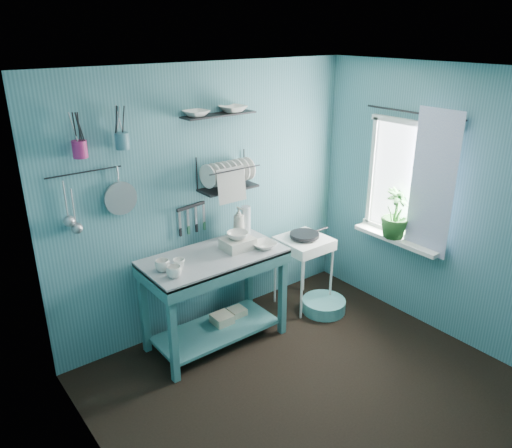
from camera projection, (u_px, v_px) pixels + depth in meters
floor at (315, 393)px, 4.06m from camera, size 3.20×3.20×0.00m
ceiling at (332, 73)px, 3.13m from camera, size 3.20×3.20×0.00m
wall_back at (210, 200)px, 4.70m from camera, size 3.20×0.00×3.20m
wall_left at (110, 330)px, 2.69m from camera, size 0.00×3.00×3.00m
wall_right at (449, 208)px, 4.50m from camera, size 0.00×3.00×3.00m
work_counter at (215, 299)px, 4.56m from camera, size 1.31×0.73×0.90m
mug_left at (174, 272)px, 3.99m from camera, size 0.12×0.12×0.10m
mug_mid at (179, 264)px, 4.12m from camera, size 0.14×0.14×0.09m
mug_right at (162, 265)px, 4.10m from camera, size 0.17×0.17×0.10m
wash_tub at (238, 244)px, 4.51m from camera, size 0.28×0.22×0.10m
tub_bowl at (238, 235)px, 4.48m from camera, size 0.20×0.19×0.06m
soap_bottle at (239, 222)px, 4.73m from camera, size 0.11×0.12×0.30m
water_bottle at (246, 220)px, 4.80m from camera, size 0.09×0.09×0.28m
counter_bowl at (264, 245)px, 4.53m from camera, size 0.22×0.22×0.05m
hotplate_stand at (303, 272)px, 5.23m from camera, size 0.50×0.50×0.76m
frying_pan at (304, 235)px, 5.08m from camera, size 0.30×0.30×0.03m
knife_strip at (191, 206)px, 4.55m from camera, size 0.32×0.07×0.03m
dish_rack at (228, 172)px, 4.57m from camera, size 0.55×0.24×0.32m
upper_shelf at (219, 115)px, 4.36m from camera, size 0.70×0.19×0.01m
shelf_bowl_left at (196, 115)px, 4.22m from camera, size 0.23×0.23×0.05m
shelf_bowl_right at (233, 118)px, 4.46m from camera, size 0.25×0.25×0.06m
utensil_cup_magenta at (80, 149)px, 3.73m from camera, size 0.11×0.11×0.13m
utensil_cup_teal at (122, 141)px, 3.91m from camera, size 0.11×0.11×0.13m
colander at (121, 198)px, 4.08m from camera, size 0.28×0.03×0.28m
ladle_outer at (65, 200)px, 3.81m from camera, size 0.01×0.01×0.30m
ladle_inner at (73, 207)px, 3.87m from camera, size 0.01×0.01×0.30m
hook_rail at (84, 172)px, 3.85m from camera, size 0.60×0.01×0.01m
window_glass at (408, 181)px, 4.77m from camera, size 0.00×1.10×1.10m
windowsill at (396, 239)px, 4.94m from camera, size 0.16×0.95×0.04m
curtain at (432, 184)px, 4.49m from camera, size 0.00×1.35×1.35m
curtain_rod at (413, 113)px, 4.50m from camera, size 0.02×1.05×0.02m
potted_plant at (396, 213)px, 4.86m from camera, size 0.31×0.31×0.49m
storage_tin_large at (222, 325)px, 4.78m from camera, size 0.18×0.18×0.22m
storage_tin_small at (237, 317)px, 4.92m from camera, size 0.15×0.15×0.20m
floor_basin at (324, 305)px, 5.20m from camera, size 0.45×0.45×0.13m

